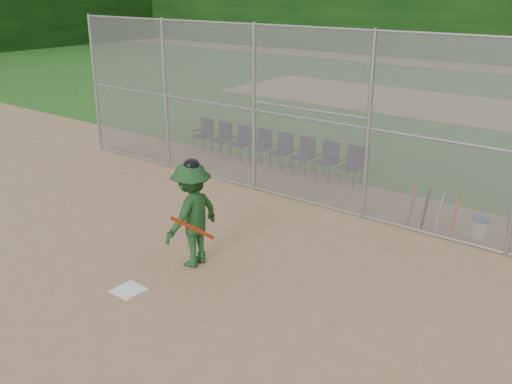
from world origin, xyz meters
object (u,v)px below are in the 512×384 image
Objects in this scene: home_plate at (129,290)px; chair_0 at (203,135)px; batter_at_plate at (192,214)px; water_cooler at (480,228)px.

chair_0 reaches higher than home_plate.
water_cooler is (3.73, 4.36, -0.76)m from batter_at_plate.
chair_0 is at bearing 131.58° from batter_at_plate.
batter_at_plate is at bearing -48.42° from chair_0.
water_cooler is (3.90, 5.74, 0.20)m from home_plate.
chair_0 is (-4.84, 7.03, 0.47)m from home_plate.
home_plate is at bearing -124.23° from water_cooler.
home_plate is at bearing -55.44° from chair_0.
chair_0 reaches higher than water_cooler.
water_cooler is at bearing -8.38° from chair_0.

